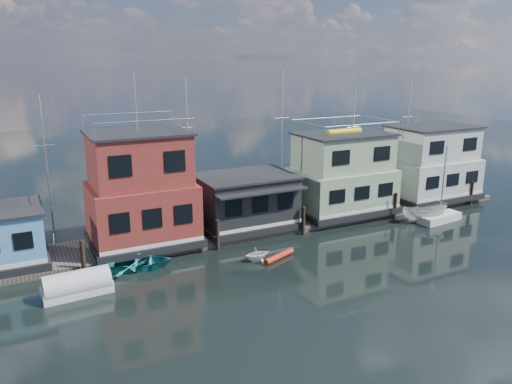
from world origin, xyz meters
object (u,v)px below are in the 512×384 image
houseboat_green (342,175)px  red_kayak (279,256)px  houseboat_dark (246,201)px  day_sailer (440,217)px  houseboat_white (430,164)px  motorboat (424,214)px  dinghy_teal (140,262)px  dinghy_white (257,254)px  tarp_runabout (77,285)px  houseboat_red (141,192)px

houseboat_green → red_kayak: bearing=-146.8°
houseboat_dark → day_sailer: 16.19m
houseboat_white → motorboat: (-5.05, -4.68, -2.82)m
houseboat_white → houseboat_dark: bearing=-179.9°
houseboat_white → dinghy_teal: houseboat_white is taller
houseboat_white → day_sailer: size_ratio=1.33×
motorboat → houseboat_white: bearing=-24.7°
houseboat_white → houseboat_green: bearing=180.0°
houseboat_dark → dinghy_white: (-1.94, -5.77, -1.93)m
houseboat_green → dinghy_teal: 18.80m
day_sailer → red_kayak: bearing=177.4°
houseboat_dark → dinghy_white: 6.38m
houseboat_dark → red_kayak: size_ratio=2.69×
houseboat_dark → motorboat: bearing=-18.5°
dinghy_teal → motorboat: (23.15, -1.11, 0.29)m
houseboat_dark → day_sailer: (15.22, -5.14, -2.03)m
dinghy_white → tarp_runabout: (-11.33, 0.15, 0.09)m
houseboat_red → houseboat_dark: 8.18m
dinghy_white → houseboat_dark: bearing=-20.2°
houseboat_dark → dinghy_teal: size_ratio=1.81×
houseboat_red → motorboat: 22.70m
dinghy_white → houseboat_red: bearing=44.7°
dinghy_white → motorboat: (15.89, 1.11, 0.23)m
day_sailer → houseboat_red: bearing=161.0°
houseboat_green → tarp_runabout: bearing=-165.8°
red_kayak → motorboat: bearing=-16.4°
houseboat_green → day_sailer: houseboat_green is taller
houseboat_dark → red_kayak: 6.59m
houseboat_dark → motorboat: houseboat_dark is taller
houseboat_white → red_kayak: size_ratio=3.05×
houseboat_red → day_sailer: bearing=-12.5°
houseboat_red → red_kayak: size_ratio=4.31×
houseboat_green → houseboat_dark: bearing=-179.9°
houseboat_red → dinghy_teal: size_ratio=2.89×
day_sailer → dinghy_white: size_ratio=3.42×
dinghy_white → houseboat_green: bearing=-63.7°
houseboat_green → houseboat_red: bearing=-180.0°
dinghy_white → tarp_runabout: bearing=87.6°
houseboat_green → dinghy_teal: size_ratio=2.05×
red_kayak → tarp_runabout: (-12.79, 0.57, 0.37)m
dinghy_white → tarp_runabout: size_ratio=0.47×
houseboat_dark → dinghy_white: bearing=-108.6°
houseboat_red → dinghy_teal: (-1.20, -3.57, -3.68)m
tarp_runabout → dinghy_white: bearing=-4.5°
houseboat_white → dinghy_white: houseboat_white is taller
houseboat_white → day_sailer: (-3.78, -5.16, -3.15)m
houseboat_white → dinghy_teal: size_ratio=2.05×
houseboat_white → dinghy_white: (-20.94, -5.79, -3.05)m
houseboat_dark → houseboat_white: houseboat_white is taller
houseboat_red → dinghy_white: size_ratio=6.43×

